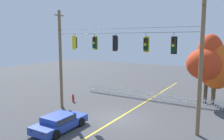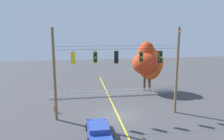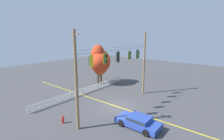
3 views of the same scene
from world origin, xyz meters
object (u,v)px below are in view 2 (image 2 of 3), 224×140
at_px(traffic_signal_westbound_side, 116,57).
at_px(traffic_signal_eastbound_side, 141,57).
at_px(autumn_maple_near_fence, 146,62).
at_px(parked_car, 99,130).
at_px(traffic_signal_northbound_primary, 161,57).
at_px(autumn_maple_mid, 151,64).
at_px(traffic_signal_southbound_primary, 73,58).
at_px(traffic_signal_northbound_secondary, 95,57).
at_px(fire_hydrant, 55,109).

xyz_separation_m(traffic_signal_westbound_side, traffic_signal_eastbound_side, (2.59, 0.02, -0.06)).
xyz_separation_m(autumn_maple_near_fence, parked_car, (-8.11, -12.73, -3.68)).
distance_m(traffic_signal_northbound_primary, autumn_maple_mid, 9.19).
bearing_deg(traffic_signal_southbound_primary, autumn_maple_near_fence, 40.02).
relative_size(traffic_signal_westbound_side, traffic_signal_eastbound_side, 0.99).
xyz_separation_m(traffic_signal_westbound_side, traffic_signal_northbound_primary, (4.67, 0.02, -0.10)).
distance_m(traffic_signal_southbound_primary, traffic_signal_northbound_secondary, 2.17).
relative_size(traffic_signal_eastbound_side, fire_hydrant, 1.73).
distance_m(traffic_signal_southbound_primary, autumn_maple_mid, 14.15).
distance_m(traffic_signal_westbound_side, autumn_maple_mid, 11.21).
relative_size(traffic_signal_northbound_primary, parked_car, 0.35).
height_order(traffic_signal_eastbound_side, autumn_maple_near_fence, autumn_maple_near_fence).
relative_size(traffic_signal_southbound_primary, parked_car, 0.32).
xyz_separation_m(traffic_signal_eastbound_side, autumn_maple_near_fence, (3.26, 8.46, -1.92)).
bearing_deg(autumn_maple_mid, fire_hydrant, -152.88).
bearing_deg(traffic_signal_northbound_primary, fire_hydrant, 169.73).
xyz_separation_m(traffic_signal_southbound_primary, traffic_signal_eastbound_side, (6.84, 0.02, -0.07)).
xyz_separation_m(traffic_signal_northbound_secondary, traffic_signal_westbound_side, (2.08, -0.02, -0.02)).
bearing_deg(autumn_maple_mid, traffic_signal_eastbound_side, -115.06).
xyz_separation_m(autumn_maple_mid, parked_car, (-8.90, -12.95, -3.27)).
bearing_deg(traffic_signal_northbound_primary, autumn_maple_near_fence, 82.00).
bearing_deg(traffic_signal_northbound_secondary, parked_car, -92.30).
relative_size(autumn_maple_near_fence, parked_car, 1.65).
bearing_deg(traffic_signal_eastbound_side, autumn_maple_mid, 64.94).
height_order(traffic_signal_northbound_secondary, autumn_maple_mid, traffic_signal_northbound_secondary).
xyz_separation_m(autumn_maple_mid, fire_hydrant, (-13.04, -6.68, -3.47)).
bearing_deg(parked_car, traffic_signal_eastbound_side, 41.39).
bearing_deg(autumn_maple_near_fence, traffic_signal_northbound_primary, -98.00).
bearing_deg(parked_car, traffic_signal_westbound_side, 62.10).
xyz_separation_m(traffic_signal_northbound_secondary, traffic_signal_northbound_primary, (6.74, 0.00, -0.12)).
bearing_deg(traffic_signal_northbound_primary, traffic_signal_eastbound_side, -179.98).
height_order(traffic_signal_westbound_side, autumn_maple_mid, traffic_signal_westbound_side).
bearing_deg(traffic_signal_southbound_primary, traffic_signal_northbound_primary, 0.13).
bearing_deg(traffic_signal_northbound_secondary, traffic_signal_westbound_side, -0.53).
xyz_separation_m(traffic_signal_westbound_side, fire_hydrant, (-6.39, 2.02, -5.85)).
xyz_separation_m(traffic_signal_northbound_primary, parked_car, (-6.92, -4.27, -5.55)).
bearing_deg(traffic_signal_eastbound_side, autumn_maple_near_fence, 68.93).
distance_m(traffic_signal_westbound_side, traffic_signal_northbound_primary, 4.67).
bearing_deg(traffic_signal_southbound_primary, autumn_maple_mid, 38.61).
height_order(traffic_signal_eastbound_side, fire_hydrant, traffic_signal_eastbound_side).
height_order(traffic_signal_westbound_side, fire_hydrant, traffic_signal_westbound_side).
relative_size(autumn_maple_near_fence, autumn_maple_mid, 1.17).
distance_m(autumn_maple_near_fence, fire_hydrant, 14.37).
distance_m(autumn_maple_near_fence, parked_car, 15.53).
height_order(traffic_signal_southbound_primary, fire_hydrant, traffic_signal_southbound_primary).
xyz_separation_m(traffic_signal_eastbound_side, parked_car, (-4.85, -4.27, -5.59)).
relative_size(traffic_signal_northbound_secondary, traffic_signal_eastbound_side, 0.95).
xyz_separation_m(traffic_signal_northbound_secondary, autumn_maple_near_fence, (7.93, 8.46, -1.99)).
relative_size(traffic_signal_northbound_secondary, traffic_signal_northbound_primary, 0.90).
distance_m(traffic_signal_eastbound_side, traffic_signal_northbound_primary, 2.07).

